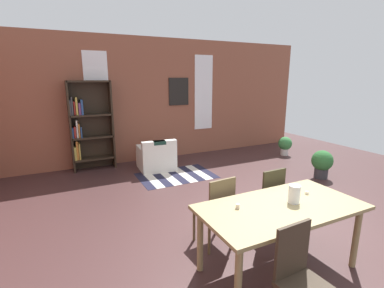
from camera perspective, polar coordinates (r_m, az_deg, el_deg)
name	(u,v)px	position (r m, az deg, el deg)	size (l,w,h in m)	color
ground_plane	(270,244)	(4.06, 15.49, -18.96)	(11.74, 11.74, 0.00)	#412828
back_wall_brick	(154,100)	(7.49, -7.68, 8.85)	(9.16, 0.12, 3.13)	brown
window_pane_0	(97,96)	(7.09, -18.68, 9.30)	(0.55, 0.02, 2.04)	white
window_pane_1	(204,93)	(7.99, 2.35, 10.35)	(0.55, 0.02, 2.04)	white
dining_table	(281,213)	(3.31, 17.63, -13.24)	(1.82, 0.92, 0.78)	#918156
vase_on_table	(294,194)	(3.35, 20.07, -9.54)	(0.13, 0.13, 0.20)	silver
tealight_candle_0	(307,193)	(3.67, 22.32, -9.16)	(0.04, 0.04, 0.03)	silver
tealight_candle_1	(238,206)	(3.10, 9.27, -12.37)	(0.04, 0.04, 0.05)	silver
dining_chair_far_right	(267,198)	(4.10, 15.00, -10.48)	(0.41, 0.41, 0.95)	#34301D
dining_chair_near_left	(301,277)	(2.74, 21.27, -23.96)	(0.42, 0.42, 0.95)	#372C21
dining_chair_far_left	(217,209)	(3.65, 5.02, -13.10)	(0.43, 0.43, 0.95)	brown
bookshelf_tall	(88,125)	(6.95, -20.33, 3.61)	(0.96, 0.32, 2.08)	#2D2319
armchair_white	(157,158)	(6.72, -7.23, -2.81)	(0.85, 0.85, 0.75)	white
potted_plant_by_shelf	(285,145)	(8.31, 18.39, -0.12)	(0.38, 0.38, 0.52)	silver
potted_plant_corner	(322,163)	(6.70, 24.93, -3.45)	(0.45, 0.45, 0.61)	#333338
striped_rug	(176,176)	(6.32, -3.22, -6.42)	(1.66, 1.09, 0.01)	#1E1E33
framed_picture	(179,92)	(7.65, -2.72, 10.60)	(0.56, 0.03, 0.72)	black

